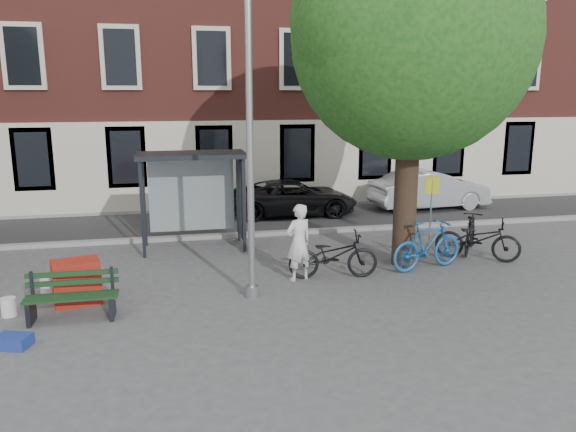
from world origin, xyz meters
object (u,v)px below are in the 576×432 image
at_px(bike_b, 428,245).
at_px(bike_c, 478,239).
at_px(notice_sign, 432,197).
at_px(car_silver, 430,190).
at_px(bench, 72,299).
at_px(lamppost, 250,164).
at_px(painter, 299,242).
at_px(red_stand, 77,282).
at_px(bike_a, 333,255).
at_px(bus_shelter, 207,178).
at_px(bike_d, 470,233).
at_px(car_dark, 294,198).

relative_size(bike_b, bike_c, 0.96).
bearing_deg(notice_sign, car_silver, 82.08).
relative_size(bench, bike_c, 0.81).
relative_size(lamppost, painter, 3.47).
xyz_separation_m(bench, red_stand, (-0.03, 0.81, 0.05)).
xyz_separation_m(bike_a, car_silver, (5.67, 6.80, 0.17)).
relative_size(bus_shelter, car_silver, 0.66).
distance_m(bus_shelter, bike_b, 6.04).
relative_size(lamppost, bench, 3.62).
relative_size(bike_c, bike_d, 1.20).
relative_size(bike_a, bike_b, 1.02).
bearing_deg(painter, bike_b, 161.42).
distance_m(bus_shelter, red_stand, 4.94).
distance_m(red_stand, notice_sign, 9.01).
distance_m(bike_c, bike_d, 0.72).
relative_size(painter, bike_c, 0.85).
bearing_deg(notice_sign, bike_b, -99.79).
bearing_deg(bike_c, notice_sign, 66.98).
bearing_deg(car_dark, bike_c, -149.56).
distance_m(bus_shelter, bike_d, 7.20).
height_order(bus_shelter, painter, bus_shelter).
bearing_deg(car_silver, bike_d, 160.52).
relative_size(lamppost, bike_c, 2.93).
distance_m(bench, bike_a, 5.62).
relative_size(painter, bike_d, 1.01).
relative_size(bus_shelter, bike_a, 1.39).
height_order(car_silver, red_stand, car_silver).
xyz_separation_m(lamppost, bike_a, (2.00, 0.84, -2.25)).
distance_m(bus_shelter, car_silver, 9.08).
relative_size(bus_shelter, car_dark, 0.65).
bearing_deg(car_dark, bench, 145.03).
bearing_deg(painter, notice_sign, -178.33).
xyz_separation_m(lamppost, bus_shelter, (-0.61, 4.11, -0.87)).
bearing_deg(car_dark, bike_d, -145.20).
relative_size(car_dark, notice_sign, 2.18).
bearing_deg(lamppost, bike_d, 19.09).
xyz_separation_m(bike_b, car_dark, (-1.80, 6.68, 0.01)).
bearing_deg(bike_b, notice_sign, -41.97).
height_order(painter, red_stand, painter).
bearing_deg(painter, bike_a, 156.77).
relative_size(lamppost, bike_a, 2.98).
xyz_separation_m(painter, bike_b, (3.19, 0.11, -0.28)).
distance_m(painter, bench, 4.88).
bearing_deg(bike_a, notice_sign, -55.28).
height_order(lamppost, bike_d, lamppost).
height_order(bike_c, car_silver, car_silver).
relative_size(painter, red_stand, 1.96).
relative_size(bike_c, notice_sign, 1.04).
bearing_deg(painter, bike_d, 173.65).
bearing_deg(bike_b, bike_a, 79.19).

